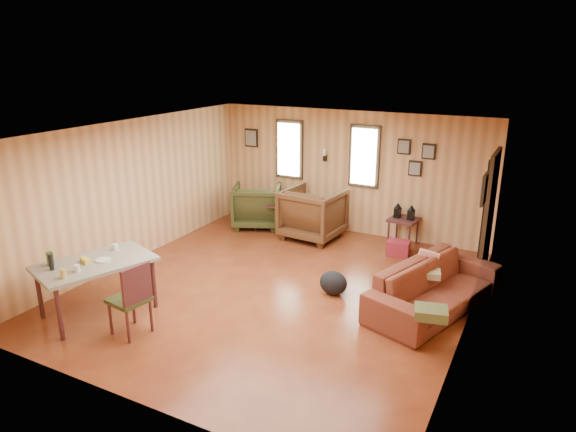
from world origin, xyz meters
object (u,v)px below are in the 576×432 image
side_table (404,217)px  dining_table (94,266)px  recliner_green (257,204)px  recliner_brown (313,211)px  end_table (270,211)px  sofa (436,280)px

side_table → dining_table: size_ratio=0.47×
dining_table → recliner_green: bearing=109.7°
recliner_brown → recliner_green: recliner_brown is taller
recliner_green → side_table: 2.99m
recliner_brown → end_table: recliner_brown is taller
sofa → recliner_brown: bearing=74.5°
recliner_brown → end_table: bearing=1.9°
sofa → end_table: bearing=81.5°
end_table → recliner_green: bearing=170.2°
end_table → side_table: side_table is taller
sofa → dining_table: bearing=137.4°
sofa → side_table: size_ratio=2.83×
recliner_brown → dining_table: bearing=76.1°
side_table → recliner_green: bearing=-174.4°
sofa → side_table: sofa is taller
dining_table → recliner_brown: bearing=91.9°
recliner_brown → end_table: 0.99m
recliner_green → sofa: bearing=130.2°
recliner_green → end_table: size_ratio=1.36×
sofa → end_table: sofa is taller
side_table → end_table: bearing=-172.4°
side_table → dining_table: 5.41m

